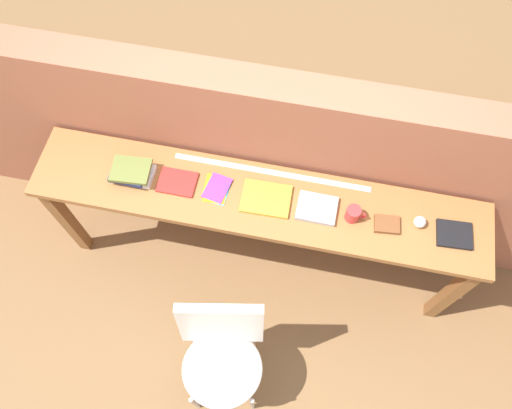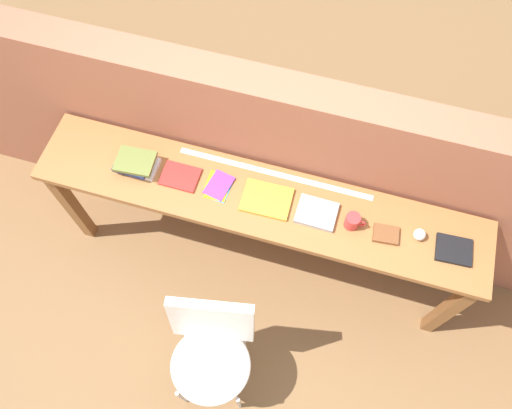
{
  "view_description": "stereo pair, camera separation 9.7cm",
  "coord_description": "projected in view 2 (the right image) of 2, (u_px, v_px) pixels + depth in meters",
  "views": [
    {
      "loc": [
        0.23,
        -0.89,
        3.27
      ],
      "look_at": [
        0.0,
        0.25,
        0.9
      ],
      "focal_mm": 35.0,
      "sensor_mm": 36.0,
      "label": 1
    },
    {
      "loc": [
        0.33,
        -0.87,
        3.27
      ],
      "look_at": [
        0.0,
        0.25,
        0.9
      ],
      "focal_mm": 35.0,
      "sensor_mm": 36.0,
      "label": 2
    }
  ],
  "objects": [
    {
      "name": "chair_white_moulded",
      "position": [
        211.0,
        350.0,
        2.68
      ],
      "size": [
        0.52,
        0.53,
        0.89
      ],
      "color": "silver",
      "rests_on": "ground"
    },
    {
      "name": "leather_journal_brown",
      "position": [
        386.0,
        234.0,
        2.58
      ],
      "size": [
        0.14,
        0.11,
        0.02
      ],
      "primitive_type": "cube",
      "rotation": [
        0.0,
        0.0,
        0.09
      ],
      "color": "brown",
      "rests_on": "sideboard"
    },
    {
      "name": "book_grey_hardcover",
      "position": [
        317.0,
        213.0,
        2.63
      ],
      "size": [
        0.21,
        0.17,
        0.03
      ],
      "primitive_type": "cube",
      "rotation": [
        0.0,
        0.0,
        -0.02
      ],
      "color": "#9E9EA3",
      "rests_on": "sideboard"
    },
    {
      "name": "brick_wall_back",
      "position": [
        274.0,
        162.0,
        2.98
      ],
      "size": [
        6.0,
        0.2,
        1.42
      ],
      "primitive_type": "cube",
      "color": "#9E5B42",
      "rests_on": "ground"
    },
    {
      "name": "book_repair_rightmost",
      "position": [
        454.0,
        250.0,
        2.54
      ],
      "size": [
        0.19,
        0.16,
        0.02
      ],
      "primitive_type": "cube",
      "rotation": [
        0.0,
        0.0,
        0.06
      ],
      "color": "black",
      "rests_on": "sideboard"
    },
    {
      "name": "pamphlet_pile_colourful",
      "position": [
        219.0,
        186.0,
        2.71
      ],
      "size": [
        0.15,
        0.18,
        0.01
      ],
      "color": "#3399D8",
      "rests_on": "sideboard"
    },
    {
      "name": "book_open_centre",
      "position": [
        267.0,
        200.0,
        2.67
      ],
      "size": [
        0.27,
        0.2,
        0.02
      ],
      "primitive_type": "cube",
      "rotation": [
        0.0,
        0.0,
        0.03
      ],
      "color": "gold",
      "rests_on": "sideboard"
    },
    {
      "name": "sports_ball_small",
      "position": [
        420.0,
        234.0,
        2.55
      ],
      "size": [
        0.06,
        0.06,
        0.06
      ],
      "primitive_type": "sphere",
      "color": "silver",
      "rests_on": "sideboard"
    },
    {
      "name": "ruler_metal_back_edge",
      "position": [
        275.0,
        174.0,
        2.75
      ],
      "size": [
        1.1,
        0.03,
        0.0
      ],
      "primitive_type": "cube",
      "color": "silver",
      "rests_on": "sideboard"
    },
    {
      "name": "magazine_cycling",
      "position": [
        180.0,
        176.0,
        2.73
      ],
      "size": [
        0.21,
        0.16,
        0.01
      ],
      "primitive_type": "cube",
      "rotation": [
        0.0,
        0.0,
        0.0
      ],
      "color": "red",
      "rests_on": "sideboard"
    },
    {
      "name": "sideboard",
      "position": [
        258.0,
        209.0,
        2.81
      ],
      "size": [
        2.5,
        0.44,
        0.88
      ],
      "color": "#996033",
      "rests_on": "ground"
    },
    {
      "name": "mug",
      "position": [
        353.0,
        221.0,
        2.57
      ],
      "size": [
        0.11,
        0.08,
        0.09
      ],
      "color": "red",
      "rests_on": "sideboard"
    },
    {
      "name": "book_stack_leftmost",
      "position": [
        136.0,
        163.0,
        2.73
      ],
      "size": [
        0.22,
        0.18,
        0.08
      ],
      "color": "white",
      "rests_on": "sideboard"
    },
    {
      "name": "ground_plane",
      "position": [
        246.0,
        296.0,
        3.35
      ],
      "size": [
        40.0,
        40.0,
        0.0
      ],
      "primitive_type": "plane",
      "color": "brown"
    }
  ]
}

